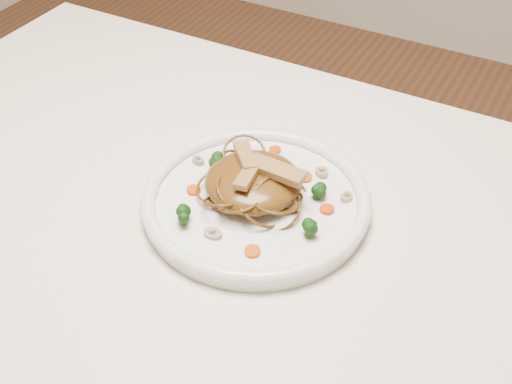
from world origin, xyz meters
The scene contains 19 objects.
table centered at (0.00, 0.00, 0.65)m, with size 1.20×0.80×0.75m.
plate centered at (0.05, 0.03, 0.76)m, with size 0.30×0.30×0.02m, color white.
noodle_mound centered at (0.04, 0.04, 0.79)m, with size 0.13×0.13×0.04m, color #5A3A11.
chicken_a centered at (0.08, 0.04, 0.81)m, with size 0.08×0.03×0.01m, color #A98550.
chicken_b centered at (0.02, 0.05, 0.81)m, with size 0.06×0.02×0.01m, color #A98550.
chicken_c centered at (0.05, 0.02, 0.81)m, with size 0.06×0.02×0.01m, color #A98550.
broccoli_0 centered at (0.12, 0.07, 0.78)m, with size 0.02×0.02×0.03m, color #0E3B0C, non-canonical shape.
broccoli_1 centered at (-0.03, 0.06, 0.78)m, with size 0.02×0.02×0.03m, color #0E3B0C, non-canonical shape.
broccoli_2 centered at (-0.01, -0.06, 0.78)m, with size 0.03×0.03×0.03m, color #0E3B0C, non-canonical shape.
broccoli_3 centered at (0.14, 0.00, 0.78)m, with size 0.02×0.02×0.03m, color #0E3B0C, non-canonical shape.
carrot_0 centered at (0.09, 0.10, 0.77)m, with size 0.02×0.02×0.01m, color #D74E07.
carrot_1 centered at (-0.03, 0.00, 0.77)m, with size 0.02×0.02×0.01m, color #D74E07.
carrot_2 centered at (0.14, 0.05, 0.77)m, with size 0.02×0.02×0.01m, color #D74E07.
carrot_3 centered at (0.03, 0.14, 0.77)m, with size 0.02×0.02×0.01m, color #D74E07.
carrot_4 centered at (0.10, -0.06, 0.77)m, with size 0.02×0.02×0.01m, color #D74E07.
mushroom_0 centered at (0.04, -0.06, 0.77)m, with size 0.03×0.03×0.01m, color tan.
mushroom_1 centered at (0.16, 0.09, 0.77)m, with size 0.02×0.02×0.01m, color tan.
mushroom_2 centered at (-0.06, 0.06, 0.77)m, with size 0.02×0.02×0.01m, color tan.
mushroom_3 centered at (0.11, 0.12, 0.77)m, with size 0.03×0.03×0.01m, color tan.
Camera 1 is at (0.38, -0.57, 1.36)m, focal length 47.56 mm.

